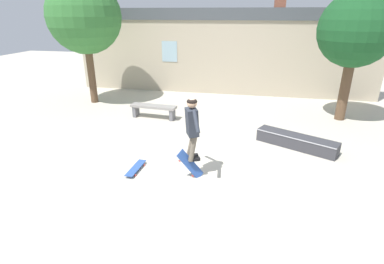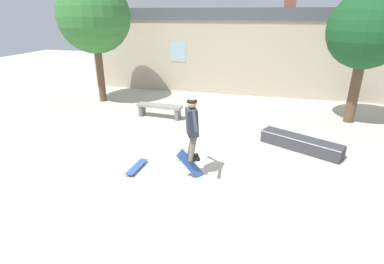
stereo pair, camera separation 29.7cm
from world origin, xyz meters
name	(u,v)px [view 1 (the left image)]	position (x,y,z in m)	size (l,w,h in m)	color
ground_plane	(182,168)	(0.00, 0.00, 0.00)	(40.00, 40.00, 0.00)	beige
building_backdrop	(221,50)	(0.02, 7.40, 1.93)	(13.96, 0.52, 4.81)	#B7A88E
tree_right	(356,31)	(4.55, 4.59, 2.94)	(2.36, 2.36, 4.15)	brown
tree_left	(84,17)	(-4.91, 4.81, 3.32)	(2.78, 2.78, 4.72)	brown
park_bench	(154,109)	(-1.84, 3.37, 0.34)	(1.65, 0.52, 0.47)	gray
skate_ledge	(296,141)	(2.80, 1.81, 0.18)	(2.15, 1.41, 0.36)	#38383D
skater	(192,124)	(0.30, -0.29, 1.25)	(0.56, 1.09, 1.41)	#282D38
skateboard_flipping	(190,165)	(0.28, -0.37, 0.32)	(0.55, 0.37, 0.76)	#2D519E
skateboard_resting	(136,168)	(-1.05, -0.33, 0.07)	(0.25, 0.83, 0.08)	#2D519E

